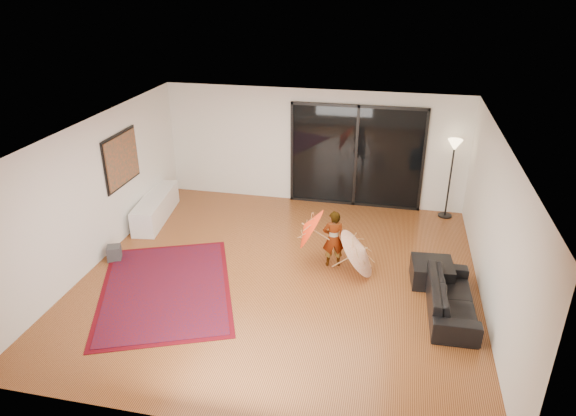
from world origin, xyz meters
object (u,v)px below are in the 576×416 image
(ottoman, at_px, (432,272))
(media_console, at_px, (156,207))
(sofa, at_px, (451,297))
(child, at_px, (333,239))

(ottoman, bearing_deg, media_console, 166.75)
(media_console, relative_size, ottoman, 2.78)
(sofa, distance_m, child, 2.34)
(media_console, bearing_deg, child, -23.60)
(sofa, height_order, child, child)
(sofa, height_order, ottoman, sofa)
(media_console, distance_m, sofa, 6.59)
(sofa, xyz_separation_m, child, (-2.07, 1.05, 0.29))
(ottoman, height_order, child, child)
(child, bearing_deg, sofa, 139.00)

